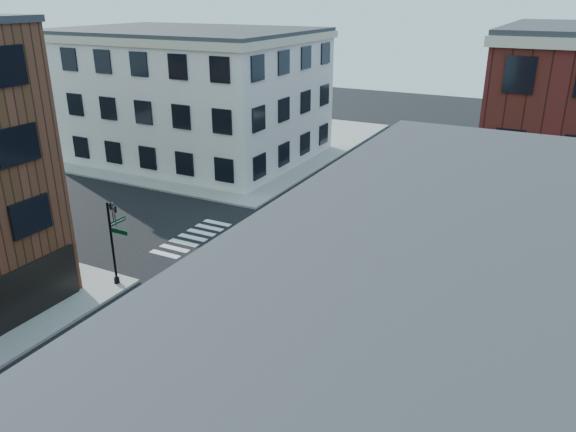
% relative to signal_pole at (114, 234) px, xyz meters
% --- Properties ---
extents(ground, '(120.00, 120.00, 0.00)m').
position_rel_signal_pole_xyz_m(ground, '(6.72, 6.68, -2.86)').
color(ground, black).
rests_on(ground, ground).
extents(sidewalk_nw, '(30.00, 30.00, 0.15)m').
position_rel_signal_pole_xyz_m(sidewalk_nw, '(-14.28, 27.68, -2.78)').
color(sidewalk_nw, gray).
rests_on(sidewalk_nw, ground).
extents(building_nw, '(22.00, 16.00, 11.00)m').
position_rel_signal_pole_xyz_m(building_nw, '(-12.28, 22.68, 2.64)').
color(building_nw, silver).
rests_on(building_nw, ground).
extents(tree_near, '(2.69, 2.69, 4.49)m').
position_rel_signal_pole_xyz_m(tree_near, '(14.28, 16.65, 0.30)').
color(tree_near, black).
rests_on(tree_near, ground).
extents(tree_far, '(2.43, 2.43, 4.07)m').
position_rel_signal_pole_xyz_m(tree_far, '(14.28, 22.65, 0.02)').
color(tree_far, black).
rests_on(tree_far, ground).
extents(signal_pole, '(1.29, 1.24, 4.60)m').
position_rel_signal_pole_xyz_m(signal_pole, '(0.00, 0.00, 0.00)').
color(signal_pole, black).
rests_on(signal_pole, ground).
extents(box_truck, '(7.76, 3.07, 3.44)m').
position_rel_signal_pole_xyz_m(box_truck, '(17.05, 4.34, -1.07)').
color(box_truck, white).
rests_on(box_truck, ground).
extents(traffic_cone, '(0.48, 0.48, 0.74)m').
position_rel_signal_pole_xyz_m(traffic_cone, '(3.52, 3.54, -2.50)').
color(traffic_cone, red).
rests_on(traffic_cone, ground).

